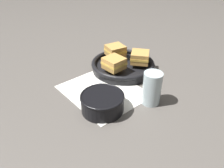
{
  "coord_description": "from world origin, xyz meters",
  "views": [
    {
      "loc": [
        0.55,
        -0.44,
        0.47
      ],
      "look_at": [
        0.04,
        0.01,
        0.03
      ],
      "focal_mm": 35.0,
      "sensor_mm": 36.0,
      "label": 1
    }
  ],
  "objects_px": {
    "spoon": "(109,91)",
    "skillet": "(123,66)",
    "sandwich_near_left": "(140,57)",
    "soup_bowl": "(102,102)",
    "sandwich_far_left": "(114,63)",
    "drinking_glass": "(152,88)",
    "sandwich_near_right": "(115,50)"
  },
  "relations": [
    {
      "from": "sandwich_near_right",
      "to": "soup_bowl",
      "type": "bearing_deg",
      "value": -49.59
    },
    {
      "from": "sandwich_far_left",
      "to": "sandwich_near_right",
      "type": "bearing_deg",
      "value": 135.13
    },
    {
      "from": "sandwich_near_left",
      "to": "sandwich_far_left",
      "type": "bearing_deg",
      "value": -104.87
    },
    {
      "from": "spoon",
      "to": "sandwich_near_left",
      "type": "relative_size",
      "value": 1.49
    },
    {
      "from": "sandwich_near_right",
      "to": "sandwich_far_left",
      "type": "xyz_separation_m",
      "value": [
        0.09,
        -0.09,
        0.0
      ]
    },
    {
      "from": "soup_bowl",
      "to": "drinking_glass",
      "type": "relative_size",
      "value": 1.23
    },
    {
      "from": "spoon",
      "to": "skillet",
      "type": "relative_size",
      "value": 0.58
    },
    {
      "from": "sandwich_near_left",
      "to": "sandwich_far_left",
      "type": "distance_m",
      "value": 0.12
    },
    {
      "from": "skillet",
      "to": "spoon",
      "type": "bearing_deg",
      "value": -59.85
    },
    {
      "from": "skillet",
      "to": "sandwich_near_left",
      "type": "distance_m",
      "value": 0.08
    },
    {
      "from": "spoon",
      "to": "drinking_glass",
      "type": "relative_size",
      "value": 1.35
    },
    {
      "from": "skillet",
      "to": "sandwich_near_right",
      "type": "xyz_separation_m",
      "value": [
        -0.07,
        0.02,
        0.04
      ]
    },
    {
      "from": "skillet",
      "to": "sandwich_near_left",
      "type": "relative_size",
      "value": 2.55
    },
    {
      "from": "sandwich_far_left",
      "to": "sandwich_near_left",
      "type": "bearing_deg",
      "value": 75.13
    },
    {
      "from": "sandwich_far_left",
      "to": "drinking_glass",
      "type": "relative_size",
      "value": 0.67
    },
    {
      "from": "sandwich_near_left",
      "to": "drinking_glass",
      "type": "bearing_deg",
      "value": -37.49
    },
    {
      "from": "sandwich_near_right",
      "to": "sandwich_near_left",
      "type": "bearing_deg",
      "value": 15.13
    },
    {
      "from": "sandwich_far_left",
      "to": "soup_bowl",
      "type": "bearing_deg",
      "value": -52.27
    },
    {
      "from": "spoon",
      "to": "sandwich_near_left",
      "type": "height_order",
      "value": "sandwich_near_left"
    },
    {
      "from": "soup_bowl",
      "to": "sandwich_near_left",
      "type": "height_order",
      "value": "sandwich_near_left"
    },
    {
      "from": "sandwich_near_right",
      "to": "sandwich_far_left",
      "type": "distance_m",
      "value": 0.12
    },
    {
      "from": "spoon",
      "to": "sandwich_far_left",
      "type": "xyz_separation_m",
      "value": [
        -0.07,
        0.09,
        0.06
      ]
    },
    {
      "from": "sandwich_far_left",
      "to": "drinking_glass",
      "type": "height_order",
      "value": "drinking_glass"
    },
    {
      "from": "drinking_glass",
      "to": "sandwich_near_left",
      "type": "bearing_deg",
      "value": 142.51
    },
    {
      "from": "spoon",
      "to": "sandwich_near_right",
      "type": "xyz_separation_m",
      "value": [
        -0.16,
        0.18,
        0.06
      ]
    },
    {
      "from": "soup_bowl",
      "to": "sandwich_near_right",
      "type": "relative_size",
      "value": 1.58
    },
    {
      "from": "sandwich_far_left",
      "to": "drinking_glass",
      "type": "distance_m",
      "value": 0.21
    },
    {
      "from": "soup_bowl",
      "to": "sandwich_far_left",
      "type": "height_order",
      "value": "sandwich_far_left"
    },
    {
      "from": "sandwich_near_left",
      "to": "soup_bowl",
      "type": "bearing_deg",
      "value": -70.83
    },
    {
      "from": "sandwich_far_left",
      "to": "drinking_glass",
      "type": "bearing_deg",
      "value": -5.26
    },
    {
      "from": "sandwich_near_right",
      "to": "drinking_glass",
      "type": "xyz_separation_m",
      "value": [
        0.3,
        -0.11,
        -0.01
      ]
    },
    {
      "from": "spoon",
      "to": "skillet",
      "type": "xyz_separation_m",
      "value": [
        -0.09,
        0.16,
        0.01
      ]
    }
  ]
}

